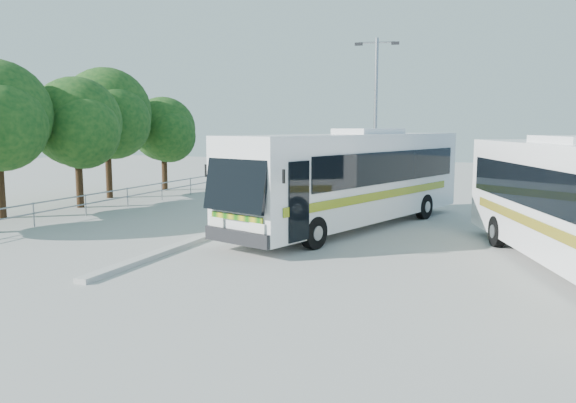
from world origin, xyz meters
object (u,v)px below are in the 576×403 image
at_px(tree_far_e, 164,129).
at_px(coach_main, 353,177).
at_px(tree_far_c, 78,122).
at_px(tree_far_d, 108,113).
at_px(lamppost, 375,120).

bearing_deg(tree_far_e, coach_main, -30.43).
distance_m(tree_far_e, coach_main, 17.12).
relative_size(tree_far_c, tree_far_d, 0.88).
distance_m(tree_far_c, tree_far_e, 8.22).
distance_m(tree_far_c, coach_main, 14.35).
bearing_deg(tree_far_d, lamppost, -4.12).
height_order(coach_main, lamppost, lamppost).
distance_m(tree_far_d, coach_main, 16.14).
distance_m(tree_far_c, tree_far_d, 3.93).
xyz_separation_m(tree_far_c, lamppost, (14.32, 2.58, 0.08)).
xyz_separation_m(tree_far_d, coach_main, (15.36, -4.12, -2.76)).
distance_m(coach_main, lamppost, 3.78).
xyz_separation_m(tree_far_e, lamppost, (14.83, -5.62, 0.46)).
bearing_deg(tree_far_c, lamppost, 10.22).
xyz_separation_m(tree_far_e, coach_main, (14.68, -8.62, -1.84)).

